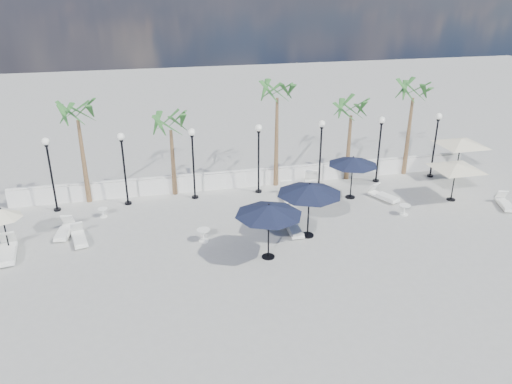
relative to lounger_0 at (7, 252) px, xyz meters
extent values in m
plane|color=#989893|center=(11.92, -2.08, -0.26)|extent=(100.00, 100.00, 0.00)
cube|color=silver|center=(11.92, 5.42, 0.19)|extent=(26.00, 0.30, 0.90)
cube|color=silver|center=(11.92, 5.42, 0.71)|extent=(26.00, 0.12, 0.08)
cylinder|color=black|center=(1.42, 4.42, -0.21)|extent=(0.36, 0.36, 0.10)
cylinder|color=black|center=(1.42, 4.42, 1.49)|extent=(0.10, 0.10, 3.50)
cylinder|color=black|center=(1.42, 4.42, 3.19)|extent=(0.18, 0.18, 0.10)
sphere|color=white|center=(1.42, 4.42, 3.40)|extent=(0.36, 0.36, 0.36)
cylinder|color=black|center=(4.92, 4.42, -0.21)|extent=(0.36, 0.36, 0.10)
cylinder|color=black|center=(4.92, 4.42, 1.49)|extent=(0.10, 0.10, 3.50)
cylinder|color=black|center=(4.92, 4.42, 3.19)|extent=(0.18, 0.18, 0.10)
sphere|color=white|center=(4.92, 4.42, 3.40)|extent=(0.36, 0.36, 0.36)
cylinder|color=black|center=(8.42, 4.42, -0.21)|extent=(0.36, 0.36, 0.10)
cylinder|color=black|center=(8.42, 4.42, 1.49)|extent=(0.10, 0.10, 3.50)
cylinder|color=black|center=(8.42, 4.42, 3.19)|extent=(0.18, 0.18, 0.10)
sphere|color=white|center=(8.42, 4.42, 3.40)|extent=(0.36, 0.36, 0.36)
cylinder|color=black|center=(11.92, 4.42, -0.21)|extent=(0.36, 0.36, 0.10)
cylinder|color=black|center=(11.92, 4.42, 1.49)|extent=(0.10, 0.10, 3.50)
cylinder|color=black|center=(11.92, 4.42, 3.19)|extent=(0.18, 0.18, 0.10)
sphere|color=white|center=(11.92, 4.42, 3.40)|extent=(0.36, 0.36, 0.36)
cylinder|color=black|center=(15.42, 4.42, -0.21)|extent=(0.36, 0.36, 0.10)
cylinder|color=black|center=(15.42, 4.42, 1.49)|extent=(0.10, 0.10, 3.50)
cylinder|color=black|center=(15.42, 4.42, 3.19)|extent=(0.18, 0.18, 0.10)
sphere|color=white|center=(15.42, 4.42, 3.40)|extent=(0.36, 0.36, 0.36)
cylinder|color=black|center=(18.92, 4.42, -0.21)|extent=(0.36, 0.36, 0.10)
cylinder|color=black|center=(18.92, 4.42, 1.49)|extent=(0.10, 0.10, 3.50)
cylinder|color=black|center=(18.92, 4.42, 3.19)|extent=(0.18, 0.18, 0.10)
sphere|color=white|center=(18.92, 4.42, 3.40)|extent=(0.36, 0.36, 0.36)
cylinder|color=black|center=(22.42, 4.42, -0.21)|extent=(0.36, 0.36, 0.10)
cylinder|color=black|center=(22.42, 4.42, 1.49)|extent=(0.10, 0.10, 3.50)
cylinder|color=black|center=(22.42, 4.42, 3.19)|extent=(0.18, 0.18, 0.10)
sphere|color=white|center=(22.42, 4.42, 3.40)|extent=(0.36, 0.36, 0.36)
cone|color=brown|center=(2.92, 5.22, 1.94)|extent=(0.28, 0.28, 4.40)
cone|color=brown|center=(7.42, 5.22, 1.54)|extent=(0.28, 0.28, 3.60)
cone|color=brown|center=(13.12, 5.22, 2.24)|extent=(0.28, 0.28, 5.00)
cone|color=brown|center=(17.42, 5.22, 1.64)|extent=(0.28, 0.28, 3.80)
cone|color=brown|center=(21.12, 5.22, 2.04)|extent=(0.28, 0.28, 4.60)
cube|color=silver|center=(0.00, -0.02, -0.10)|extent=(0.93, 2.09, 0.11)
cube|color=silver|center=(0.04, -0.29, 0.02)|extent=(0.80, 1.43, 0.11)
cube|color=silver|center=(-0.10, 0.79, 0.31)|extent=(0.69, 0.56, 0.63)
cube|color=silver|center=(2.82, 0.71, -0.12)|extent=(0.90, 1.75, 0.09)
cube|color=silver|center=(2.87, 0.49, -0.02)|extent=(0.75, 1.22, 0.09)
cube|color=silver|center=(2.68, 1.37, 0.21)|extent=(0.60, 0.50, 0.52)
cube|color=silver|center=(2.10, 1.57, -0.12)|extent=(0.81, 1.76, 0.09)
cube|color=silver|center=(2.07, 1.34, -0.02)|extent=(0.69, 1.21, 0.09)
cube|color=silver|center=(2.20, 2.25, 0.22)|extent=(0.58, 0.47, 0.53)
cube|color=silver|center=(12.41, -0.56, -0.12)|extent=(0.61, 1.73, 0.09)
cube|color=silver|center=(12.40, -0.79, -0.02)|extent=(0.56, 1.17, 0.09)
cube|color=silver|center=(12.42, 0.14, 0.22)|extent=(0.55, 0.42, 0.54)
cube|color=silver|center=(13.25, 3.28, -0.11)|extent=(0.82, 1.88, 0.10)
cube|color=silver|center=(13.22, 3.04, 0.00)|extent=(0.71, 1.29, 0.10)
cube|color=silver|center=(13.34, 4.02, 0.25)|extent=(0.62, 0.50, 0.57)
cube|color=silver|center=(18.19, 1.96, -0.12)|extent=(1.23, 1.80, 0.09)
cube|color=silver|center=(18.29, 1.75, -0.02)|extent=(0.97, 1.28, 0.09)
cube|color=silver|center=(17.90, 2.59, 0.22)|extent=(0.66, 0.59, 0.54)
cube|color=silver|center=(14.88, 4.12, -0.09)|extent=(1.23, 2.18, 0.11)
cube|color=silver|center=(14.81, 3.85, 0.03)|extent=(1.00, 1.52, 0.11)
cube|color=silver|center=(15.11, 4.93, 0.32)|extent=(0.76, 0.65, 0.65)
cube|color=silver|center=(23.81, -0.38, -0.13)|extent=(1.05, 1.72, 0.09)
cube|color=silver|center=(23.73, -0.59, -0.03)|extent=(0.85, 1.21, 0.09)
cube|color=silver|center=(24.02, 0.24, 0.20)|extent=(0.61, 0.53, 0.51)
cylinder|color=silver|center=(8.24, -0.46, -0.24)|extent=(0.46, 0.46, 0.03)
cylinder|color=silver|center=(8.24, -0.46, 0.01)|extent=(0.07, 0.07, 0.55)
cylinder|color=silver|center=(8.24, -0.46, 0.30)|extent=(0.59, 0.59, 0.03)
cylinder|color=silver|center=(3.74, 3.13, -0.25)|extent=(0.36, 0.36, 0.03)
cylinder|color=silver|center=(3.74, 3.13, -0.04)|extent=(0.05, 0.05, 0.43)
cylinder|color=silver|center=(3.74, 3.13, 0.18)|extent=(0.47, 0.47, 0.03)
cylinder|color=silver|center=(18.32, -0.01, -0.24)|extent=(0.42, 0.42, 0.03)
cylinder|color=silver|center=(18.32, -0.01, -0.01)|extent=(0.06, 0.06, 0.50)
cylinder|color=silver|center=(18.32, -0.01, 0.25)|extent=(0.54, 0.54, 0.03)
cylinder|color=black|center=(10.70, -2.49, -0.23)|extent=(0.55, 0.55, 0.06)
cylinder|color=black|center=(10.70, -2.49, 0.93)|extent=(0.07, 0.07, 2.39)
cone|color=black|center=(10.70, -2.49, 1.95)|extent=(2.83, 2.83, 0.44)
sphere|color=black|center=(10.70, -2.49, 2.20)|extent=(0.08, 0.08, 0.08)
cylinder|color=black|center=(12.92, -1.04, -0.23)|extent=(0.59, 0.59, 0.06)
cylinder|color=black|center=(12.92, -1.04, 1.00)|extent=(0.07, 0.07, 2.51)
cone|color=black|center=(12.92, -1.04, 2.06)|extent=(2.93, 2.93, 0.47)
sphere|color=black|center=(12.92, -1.04, 2.32)|extent=(0.08, 0.08, 0.08)
cylinder|color=black|center=(16.55, 2.59, -0.23)|extent=(0.53, 0.53, 0.06)
cylinder|color=black|center=(16.55, 2.59, 0.87)|extent=(0.07, 0.07, 2.25)
cone|color=black|center=(16.55, 2.59, 1.82)|extent=(2.63, 2.63, 0.42)
sphere|color=black|center=(16.55, 2.59, 2.06)|extent=(0.08, 0.08, 0.08)
cylinder|color=black|center=(21.65, 1.08, -0.23)|extent=(0.46, 0.46, 0.05)
cylinder|color=black|center=(21.65, 1.08, 0.76)|extent=(0.06, 0.06, 2.05)
pyramid|color=beige|center=(21.65, 1.08, 1.81)|extent=(4.53, 4.53, 0.31)
cylinder|color=black|center=(23.92, 4.12, -0.23)|extent=(0.53, 0.53, 0.06)
cylinder|color=black|center=(23.92, 4.12, 0.88)|extent=(0.07, 0.07, 2.27)
pyramid|color=beige|center=(23.92, 4.12, 2.04)|extent=(4.94, 4.94, 0.35)
cylinder|color=black|center=(-0.08, 0.65, -0.23)|extent=(0.51, 0.51, 0.05)
cylinder|color=black|center=(-0.08, 0.65, 0.70)|extent=(0.06, 0.06, 1.92)
cone|color=beige|center=(-0.08, 0.65, 1.49)|extent=(1.64, 1.64, 0.41)
sphere|color=black|center=(-0.08, 0.65, 1.72)|extent=(0.07, 0.07, 0.07)
camera|label=1|loc=(6.07, -20.17, 10.55)|focal=35.00mm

